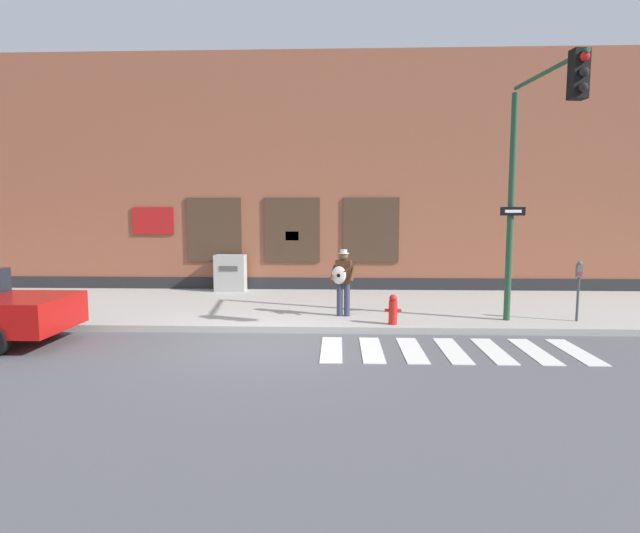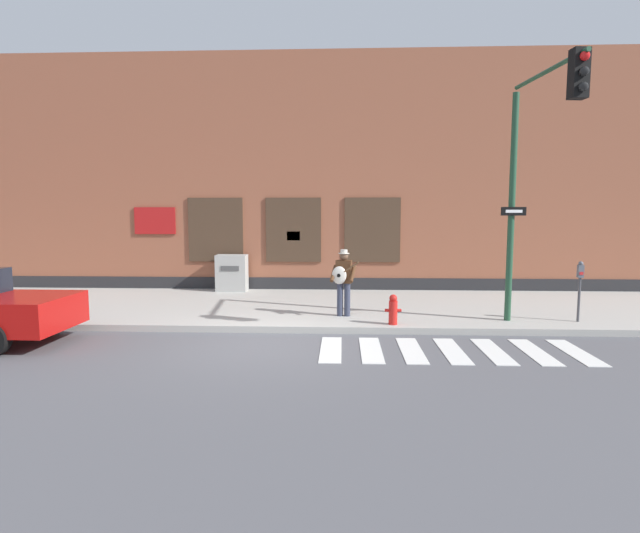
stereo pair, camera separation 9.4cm
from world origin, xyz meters
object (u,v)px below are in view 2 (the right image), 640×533
(traffic_light, at_px, (535,156))
(parking_meter, at_px, (580,282))
(fire_hydrant, at_px, (393,310))
(utility_box, at_px, (232,273))
(busker, at_px, (343,279))

(traffic_light, xyz_separation_m, parking_meter, (1.51, 0.93, -2.82))
(fire_hydrant, bearing_deg, utility_box, 134.84)
(busker, distance_m, parking_meter, 5.58)
(busker, height_order, traffic_light, traffic_light)
(busker, relative_size, traffic_light, 0.30)
(parking_meter, xyz_separation_m, utility_box, (-9.23, 4.34, -0.35))
(busker, xyz_separation_m, traffic_light, (4.06, -1.31, 2.82))
(utility_box, distance_m, fire_hydrant, 6.84)
(busker, relative_size, utility_box, 1.39)
(busker, xyz_separation_m, fire_hydrant, (1.15, -0.89, -0.60))
(fire_hydrant, bearing_deg, traffic_light, -8.30)
(traffic_light, distance_m, utility_box, 9.87)
(utility_box, bearing_deg, fire_hydrant, -45.16)
(fire_hydrant, bearing_deg, busker, 142.31)
(utility_box, bearing_deg, parking_meter, -25.17)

